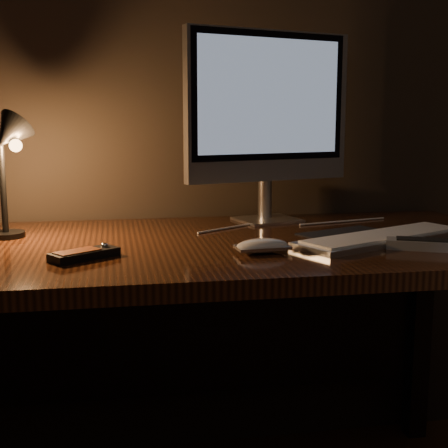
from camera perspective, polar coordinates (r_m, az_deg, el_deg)
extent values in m
cube|color=#2D221C|center=(1.92, -3.64, 18.74)|extent=(4.00, 0.02, 2.70)
cube|color=#3D1D0E|center=(1.53, -1.65, -2.32)|extent=(1.60, 0.75, 0.04)
cube|color=black|center=(2.16, 17.38, -9.46)|extent=(0.06, 0.06, 0.71)
cube|color=black|center=(1.93, -3.15, -8.21)|extent=(1.48, 0.02, 0.51)
cube|color=silver|center=(1.83, 3.96, 0.40)|extent=(0.20, 0.19, 0.01)
cylinder|color=silver|center=(1.84, 3.77, 2.37)|extent=(0.05, 0.05, 0.11)
cube|color=silver|center=(1.80, 4.12, 10.65)|extent=(0.50, 0.17, 0.42)
cube|color=black|center=(1.78, 4.28, 11.56)|extent=(0.47, 0.14, 0.35)
cube|color=#8699B7|center=(1.78, 4.29, 11.56)|extent=(0.43, 0.13, 0.32)
cube|color=silver|center=(1.57, 14.35, -1.18)|extent=(0.50, 0.33, 0.02)
cube|color=black|center=(1.63, 11.74, -1.01)|extent=(0.29, 0.26, 0.00)
ellipsoid|color=white|center=(1.39, 3.53, -2.19)|extent=(0.12, 0.07, 0.02)
cube|color=black|center=(1.37, -12.64, -2.74)|extent=(0.15, 0.13, 0.02)
cube|color=maroon|center=(1.37, -12.66, -2.36)|extent=(0.10, 0.09, 0.00)
sphere|color=silver|center=(1.37, -12.66, -2.29)|extent=(0.02, 0.02, 0.02)
cube|color=gray|center=(1.50, 18.82, -1.86)|extent=(0.22, 0.14, 0.02)
cube|color=black|center=(1.50, 18.85, -1.40)|extent=(0.18, 0.11, 0.00)
cylinder|color=red|center=(1.50, 18.85, -1.28)|extent=(0.01, 0.01, 0.00)
cylinder|color=#0C8C19|center=(1.50, 18.85, -1.28)|extent=(0.01, 0.01, 0.00)
cylinder|color=gold|center=(1.50, 18.85, -1.28)|extent=(0.01, 0.01, 0.00)
cylinder|color=#1433BF|center=(1.50, 18.85, -1.28)|extent=(0.01, 0.01, 0.00)
cylinder|color=black|center=(1.66, -19.31, -0.92)|extent=(0.12, 0.12, 0.01)
cylinder|color=black|center=(1.65, -19.56, 3.43)|extent=(0.02, 0.02, 0.24)
cone|color=black|center=(1.60, -19.09, 7.74)|extent=(0.15, 0.15, 0.12)
sphere|color=#FFB266|center=(1.58, -18.51, 6.82)|extent=(0.03, 0.03, 0.03)
cylinder|color=white|center=(1.76, 6.36, -0.03)|extent=(0.56, 0.23, 0.01)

